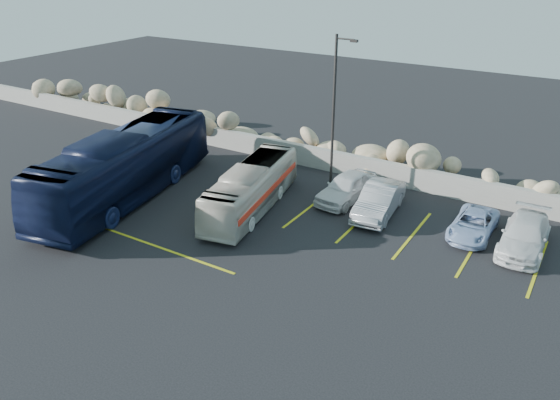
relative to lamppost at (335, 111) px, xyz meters
The scene contains 11 objects.
ground 10.73m from the lamppost, 105.05° to the right, with size 90.00×90.00×0.00m, color black.
seawall 5.14m from the lamppost, 135.63° to the left, with size 60.00×0.40×1.20m, color gray.
riprap_pile 5.40m from the lamppost, 124.63° to the left, with size 54.00×2.80×2.60m, color tan, non-canonical shape.
parking_lines 6.18m from the lamppost, 62.01° to the right, with size 18.16×9.36×0.01m.
lamppost is the anchor object (origin of this frame).
vintage_bus 5.65m from the lamppost, 119.38° to the right, with size 1.89×8.09×2.25m, color beige.
tour_coach 10.83m from the lamppost, 143.96° to the right, with size 2.87×12.26×3.42m, color #0F1733.
car_a 3.85m from the lamppost, 30.48° to the right, with size 1.67×4.15×1.41m, color silver.
car_b 4.98m from the lamppost, 22.82° to the right, with size 1.52×4.36×1.44m, color #A09FA4.
car_c 10.47m from the lamppost, ahead, with size 1.78×4.38×1.27m, color silver.
car_d 8.54m from the lamppost, ahead, with size 1.71×3.71×1.03m, color #96ADD4.
Camera 1 is at (14.09, -14.40, 11.70)m, focal length 35.00 mm.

